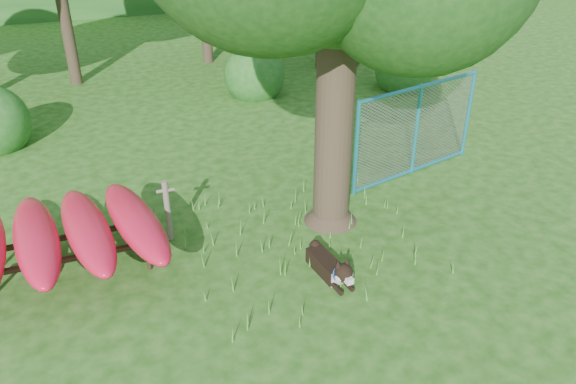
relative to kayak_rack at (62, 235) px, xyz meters
name	(u,v)px	position (x,y,z in m)	size (l,w,h in m)	color
ground	(302,283)	(3.45, -1.55, -0.75)	(80.00, 80.00, 0.00)	#1B4C0F
wooden_post	(168,209)	(1.71, 0.46, -0.14)	(0.31, 0.11, 1.16)	#605748
kayak_rack	(62,235)	(0.00, 0.00, 0.00)	(3.28, 2.90, 0.98)	black
husky_dog	(332,268)	(3.94, -1.58, -0.55)	(0.42, 1.27, 0.56)	black
fence_section	(416,130)	(7.13, 1.25, 0.26)	(3.35, 0.97, 3.35)	teal
wildflower_clump	(330,269)	(3.91, -1.57, -0.57)	(0.10, 0.09, 0.22)	#4F9B32
shrub_right	(402,88)	(9.95, 6.45, -0.75)	(1.80, 1.80, 1.80)	#1D581C
shrub_mid	(255,94)	(5.45, 7.45, -0.75)	(1.80, 1.80, 1.80)	#1D581C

